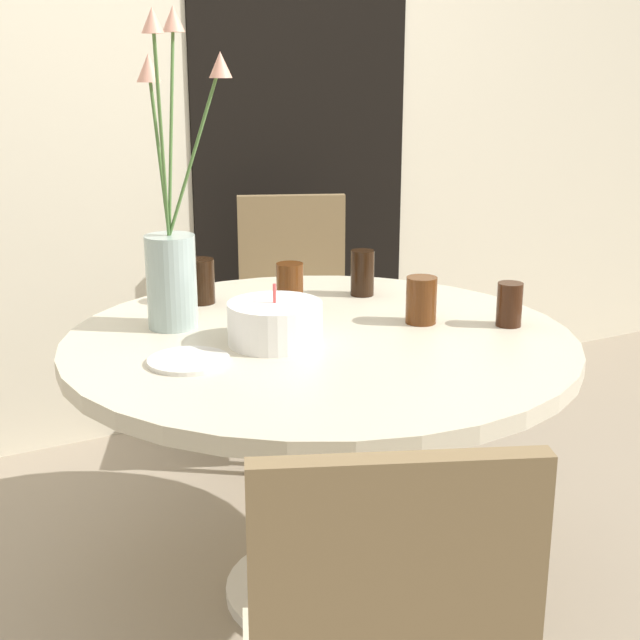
# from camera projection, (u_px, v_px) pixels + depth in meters

# --- Properties ---
(ground_plane) EXTENTS (16.00, 16.00, 0.00)m
(ground_plane) POSITION_uv_depth(u_px,v_px,m) (320.00, 592.00, 2.35)
(ground_plane) COLOR gray
(wall_back) EXTENTS (8.00, 0.05, 2.60)m
(wall_back) POSITION_uv_depth(u_px,v_px,m) (143.00, 75.00, 3.07)
(wall_back) COLOR beige
(wall_back) RESTS_ON ground_plane
(doorway_panel) EXTENTS (0.90, 0.01, 2.05)m
(doorway_panel) POSITION_uv_depth(u_px,v_px,m) (303.00, 148.00, 3.40)
(doorway_panel) COLOR black
(doorway_panel) RESTS_ON ground_plane
(dining_table) EXTENTS (1.24, 1.24, 0.71)m
(dining_table) POSITION_uv_depth(u_px,v_px,m) (320.00, 386.00, 2.19)
(dining_table) COLOR beige
(dining_table) RESTS_ON ground_plane
(chair_near_front) EXTENTS (0.52, 0.52, 0.89)m
(chair_near_front) POSITION_uv_depth(u_px,v_px,m) (294.00, 311.00, 3.13)
(chair_near_front) COLOR beige
(chair_near_front) RESTS_ON ground_plane
(birthday_cake) EXTENTS (0.22, 0.22, 0.14)m
(birthday_cake) POSITION_uv_depth(u_px,v_px,m) (276.00, 323.00, 2.08)
(birthday_cake) COLOR white
(birthday_cake) RESTS_ON dining_table
(flower_vase) EXTENTS (0.22, 0.25, 0.76)m
(flower_vase) POSITION_uv_depth(u_px,v_px,m) (172.00, 244.00, 2.16)
(flower_vase) COLOR #9EB2AD
(flower_vase) RESTS_ON dining_table
(side_plate) EXTENTS (0.18, 0.18, 0.01)m
(side_plate) POSITION_uv_depth(u_px,v_px,m) (189.00, 361.00, 1.96)
(side_plate) COLOR silver
(side_plate) RESTS_ON dining_table
(drink_glass_0) EXTENTS (0.06, 0.06, 0.11)m
(drink_glass_0) POSITION_uv_depth(u_px,v_px,m) (509.00, 304.00, 2.22)
(drink_glass_0) COLOR #33190C
(drink_glass_0) RESTS_ON dining_table
(drink_glass_1) EXTENTS (0.07, 0.07, 0.11)m
(drink_glass_1) POSITION_uv_depth(u_px,v_px,m) (290.00, 284.00, 2.41)
(drink_glass_1) COLOR #51280F
(drink_glass_1) RESTS_ON dining_table
(drink_glass_2) EXTENTS (0.07, 0.07, 0.13)m
(drink_glass_2) POSITION_uv_depth(u_px,v_px,m) (362.00, 273.00, 2.50)
(drink_glass_2) COLOR black
(drink_glass_2) RESTS_ON dining_table
(drink_glass_3) EXTENTS (0.08, 0.08, 0.12)m
(drink_glass_3) POSITION_uv_depth(u_px,v_px,m) (421.00, 300.00, 2.24)
(drink_glass_3) COLOR #51280F
(drink_glass_3) RESTS_ON dining_table
(drink_glass_4) EXTENTS (0.08, 0.08, 0.12)m
(drink_glass_4) POSITION_uv_depth(u_px,v_px,m) (201.00, 281.00, 2.42)
(drink_glass_4) COLOR black
(drink_glass_4) RESTS_ON dining_table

